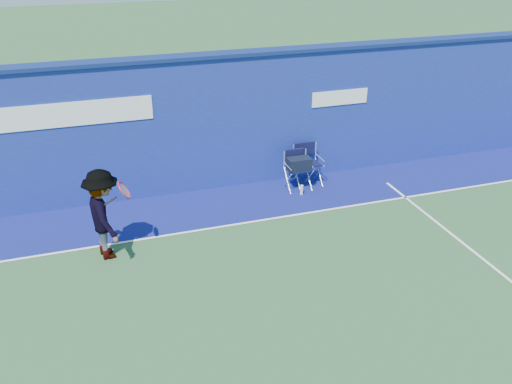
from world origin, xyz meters
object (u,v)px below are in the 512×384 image
object	(u,v)px
water_bottle	(302,190)
tennis_player	(104,215)
directors_chair_right	(308,172)
directors_chair_left	(298,173)

from	to	relation	value
water_bottle	tennis_player	bearing A→B (deg)	-164.08
directors_chair_right	water_bottle	bearing A→B (deg)	-124.89
directors_chair_left	directors_chair_right	size ratio (longest dim) A/B	0.94
water_bottle	directors_chair_right	bearing A→B (deg)	55.11
directors_chair_right	directors_chair_left	bearing A→B (deg)	-151.66
directors_chair_left	directors_chair_right	world-z (taller)	directors_chair_right
directors_chair_right	tennis_player	xyz separation A→B (m)	(-4.72, -1.75, 0.56)
directors_chair_left	tennis_player	distance (m)	4.70
directors_chair_left	directors_chair_right	xyz separation A→B (m)	(0.31, 0.17, -0.08)
directors_chair_left	water_bottle	bearing A→B (deg)	-96.12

